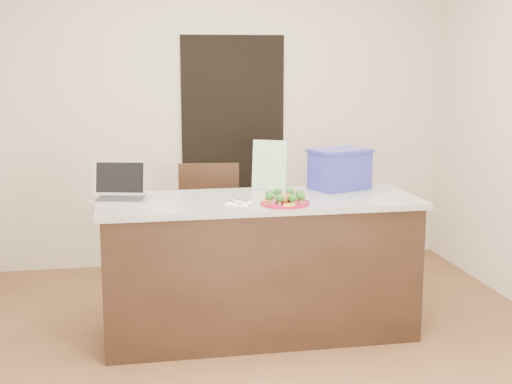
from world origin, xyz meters
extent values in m
plane|color=brown|center=(0.00, 0.00, 0.00)|extent=(4.00, 4.00, 0.00)
plane|color=beige|center=(0.00, 2.00, 1.35)|extent=(4.00, 0.00, 4.00)
plane|color=beige|center=(0.00, -2.00, 1.35)|extent=(4.00, 0.00, 4.00)
cube|color=black|center=(0.10, 1.98, 1.00)|extent=(0.90, 0.02, 2.00)
cube|color=black|center=(0.00, 0.25, 0.44)|extent=(2.00, 0.70, 0.88)
cube|color=beige|center=(0.00, 0.25, 0.90)|extent=(2.06, 0.76, 0.04)
cylinder|color=maroon|center=(0.12, 0.02, 0.93)|extent=(0.30, 0.30, 0.02)
torus|color=maroon|center=(0.12, 0.02, 0.94)|extent=(0.30, 0.30, 0.01)
sphere|color=brown|center=(0.12, 0.02, 0.96)|extent=(0.04, 0.04, 0.04)
sphere|color=brown|center=(0.16, 0.00, 0.96)|extent=(0.04, 0.04, 0.04)
sphere|color=brown|center=(0.16, 0.03, 0.96)|extent=(0.04, 0.04, 0.04)
sphere|color=brown|center=(0.14, 0.05, 0.96)|extent=(0.04, 0.04, 0.04)
sphere|color=brown|center=(0.11, 0.06, 0.96)|extent=(0.04, 0.04, 0.04)
sphere|color=brown|center=(0.09, 0.05, 0.96)|extent=(0.04, 0.04, 0.04)
sphere|color=brown|center=(0.08, 0.02, 0.96)|extent=(0.04, 0.04, 0.04)
sphere|color=brown|center=(0.09, 0.00, 0.96)|extent=(0.04, 0.04, 0.04)
sphere|color=brown|center=(0.11, -0.02, 0.96)|extent=(0.04, 0.04, 0.04)
ellipsoid|color=#164512|center=(0.03, 0.07, 0.98)|extent=(0.05, 0.05, 0.04)
ellipsoid|color=#164512|center=(0.02, -0.01, 0.98)|extent=(0.05, 0.05, 0.04)
ellipsoid|color=#164512|center=(0.07, -0.07, 0.98)|extent=(0.05, 0.05, 0.04)
ellipsoid|color=#164512|center=(0.14, -0.08, 0.98)|extent=(0.05, 0.05, 0.04)
ellipsoid|color=#164512|center=(0.21, -0.03, 0.98)|extent=(0.05, 0.05, 0.04)
ellipsoid|color=#164512|center=(0.22, 0.04, 0.98)|extent=(0.05, 0.05, 0.04)
ellipsoid|color=#164512|center=(0.17, 0.11, 0.98)|extent=(0.05, 0.05, 0.04)
ellipsoid|color=#164512|center=(0.09, 0.12, 0.98)|extent=(0.05, 0.05, 0.04)
torus|color=yellow|center=(0.02, 0.08, 0.94)|extent=(0.07, 0.07, 0.01)
torus|color=yellow|center=(0.12, -0.10, 0.94)|extent=(0.07, 0.07, 0.01)
torus|color=yellow|center=(0.22, 0.08, 0.94)|extent=(0.07, 0.07, 0.01)
cube|color=white|center=(-0.16, 0.10, 0.92)|extent=(0.19, 0.19, 0.01)
cube|color=silver|center=(-0.18, 0.08, 0.93)|extent=(0.06, 0.12, 0.00)
cube|color=silver|center=(-0.18, 0.15, 0.93)|extent=(0.05, 0.06, 0.00)
cube|color=silver|center=(-0.13, 0.06, 0.93)|extent=(0.06, 0.08, 0.01)
cube|color=silver|center=(-0.13, 0.15, 0.93)|extent=(0.07, 0.09, 0.00)
cylinder|color=beige|center=(0.20, 0.13, 0.95)|extent=(0.03, 0.03, 0.05)
cylinder|color=beige|center=(0.20, 0.13, 0.98)|extent=(0.02, 0.02, 0.01)
cylinder|color=red|center=(0.20, 0.13, 0.99)|extent=(0.02, 0.02, 0.01)
cylinder|color=red|center=(0.20, 0.13, 0.94)|extent=(0.03, 0.03, 0.02)
cube|color=silver|center=(-0.88, 0.33, 0.93)|extent=(0.39, 0.31, 0.02)
cube|color=silver|center=(-0.88, 0.45, 1.05)|extent=(0.35, 0.14, 0.23)
cube|color=black|center=(-0.88, 0.45, 1.05)|extent=(0.31, 0.12, 0.19)
cube|color=black|center=(-0.88, 0.32, 0.94)|extent=(0.32, 0.23, 0.00)
cube|color=silver|center=(0.13, 0.54, 1.09)|extent=(0.24, 0.14, 0.34)
cube|color=#2A2892|center=(0.60, 0.46, 1.05)|extent=(0.43, 0.37, 0.26)
cube|color=#2A2892|center=(0.60, 0.46, 1.19)|extent=(0.46, 0.40, 0.02)
cube|color=#341C0F|center=(-0.23, 0.88, 0.49)|extent=(0.51, 0.51, 0.04)
cube|color=#341C0F|center=(-0.23, 1.09, 0.77)|extent=(0.46, 0.10, 0.52)
cylinder|color=#341C0F|center=(-0.42, 0.69, 0.24)|extent=(0.04, 0.04, 0.49)
cylinder|color=#341C0F|center=(-0.03, 0.69, 0.24)|extent=(0.04, 0.04, 0.49)
cylinder|color=#341C0F|center=(-0.42, 1.08, 0.24)|extent=(0.04, 0.04, 0.49)
cylinder|color=#341C0F|center=(-0.03, 1.08, 0.24)|extent=(0.04, 0.04, 0.49)
camera|label=1|loc=(-0.85, -4.18, 1.82)|focal=50.00mm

